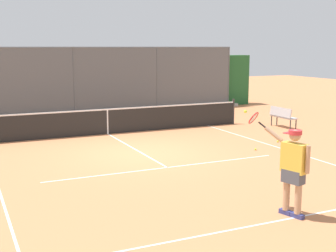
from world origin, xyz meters
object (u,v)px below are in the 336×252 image
Objects in this scene: tennis_ball_near_net at (278,141)px; tennis_player at (293,166)px; tennis_ball_by_sideline at (255,149)px; courtside_bench at (282,115)px.

tennis_player is at bearing 53.93° from tennis_ball_near_net.
tennis_player reaches higher than tennis_ball_by_sideline.
tennis_ball_by_sideline is (-2.78, -5.08, -0.98)m from tennis_player.
tennis_ball_near_net is (-4.21, -5.77, -0.98)m from tennis_player.
tennis_player is 30.39× the size of tennis_ball_near_net.
tennis_ball_by_sideline is 4.56m from courtside_bench.
tennis_ball_near_net is at bearing -154.00° from tennis_ball_by_sideline.
tennis_ball_by_sideline and tennis_ball_near_net have the same top height.
tennis_ball_near_net is 3.07m from courtside_bench.
courtside_bench is at bearing -52.86° from tennis_player.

